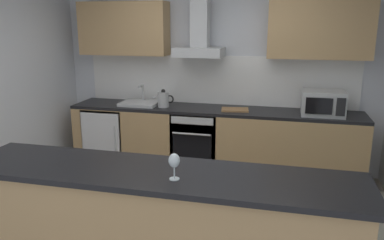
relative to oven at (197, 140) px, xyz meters
name	(u,v)px	position (x,y,z in m)	size (l,w,h in m)	color
ground	(181,235)	(0.20, -1.58, -0.47)	(5.32, 4.85, 0.02)	gray
wall_back	(218,74)	(0.20, 0.41, 0.84)	(5.32, 0.12, 2.60)	silver
backsplash_tile	(217,80)	(0.20, 0.33, 0.77)	(3.67, 0.02, 0.66)	white
counter_back	(212,141)	(0.20, 0.03, -0.01)	(3.80, 0.60, 0.90)	tan
counter_island	(158,235)	(0.27, -2.43, 0.04)	(2.85, 0.64, 0.99)	tan
upper_cabinets	(216,29)	(0.20, 0.18, 1.45)	(3.75, 0.32, 0.70)	tan
oven	(197,140)	(0.00, 0.00, 0.00)	(0.60, 0.62, 0.80)	slate
refrigerator	(110,136)	(-1.27, 0.00, -0.03)	(0.58, 0.60, 0.85)	white
microwave	(323,103)	(1.56, -0.03, 0.59)	(0.50, 0.38, 0.30)	#B7BABC
sink	(140,103)	(-0.80, 0.01, 0.47)	(0.50, 0.40, 0.26)	silver
kettle	(163,99)	(-0.45, -0.03, 0.55)	(0.29, 0.15, 0.24)	#B7BABC
range_hood	(200,39)	(0.00, 0.13, 1.33)	(0.62, 0.45, 0.72)	#B7BABC
wine_glass	(174,162)	(0.43, -2.54, 0.66)	(0.08, 0.08, 0.18)	silver
chopping_board	(235,110)	(0.50, -0.02, 0.45)	(0.34, 0.22, 0.02)	#9E7247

